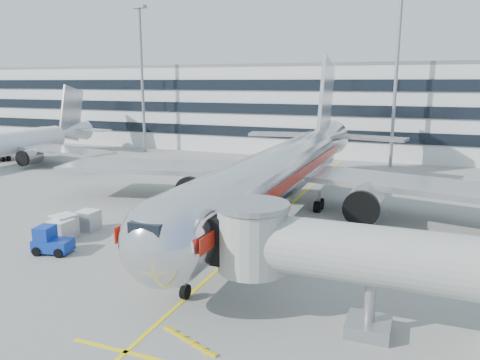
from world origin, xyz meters
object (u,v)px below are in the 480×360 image
at_px(cargo_container_left, 61,230).
at_px(ramp_worker, 137,247).
at_px(belt_loader, 158,240).
at_px(cargo_container_right, 64,226).
at_px(main_jet, 282,171).
at_px(cargo_container_front, 88,220).
at_px(baggage_tug, 51,242).

bearing_deg(cargo_container_left, ramp_worker, -7.46).
relative_size(belt_loader, cargo_container_right, 2.12).
relative_size(cargo_container_left, ramp_worker, 1.02).
bearing_deg(main_jet, cargo_container_front, -141.30).
height_order(cargo_container_front, ramp_worker, cargo_container_front).
bearing_deg(belt_loader, ramp_worker, -95.09).
distance_m(main_jet, cargo_container_right, 20.11).
bearing_deg(belt_loader, cargo_container_right, -176.05).
bearing_deg(cargo_container_right, ramp_worker, -12.67).
xyz_separation_m(main_jet, baggage_tug, (-12.89, -16.74, -3.34)).
relative_size(main_jet, cargo_container_left, 29.93).
relative_size(main_jet, cargo_container_right, 23.78).
distance_m(baggage_tug, ramp_worker, 6.78).
xyz_separation_m(cargo_container_front, ramp_worker, (7.68, -4.08, -0.03)).
distance_m(main_jet, ramp_worker, 16.84).
bearing_deg(cargo_container_front, belt_loader, -11.46).
bearing_deg(cargo_container_right, cargo_container_front, 72.72).
bearing_deg(cargo_container_right, baggage_tug, -62.45).
bearing_deg(cargo_container_left, cargo_container_front, 86.40).
distance_m(main_jet, baggage_tug, 21.39).
distance_m(main_jet, belt_loader, 14.60).
bearing_deg(cargo_container_front, baggage_tug, -79.10).
bearing_deg(belt_loader, cargo_container_front, 168.54).
xyz_separation_m(cargo_container_left, cargo_container_right, (-0.49, 0.85, 0.08)).
xyz_separation_m(main_jet, cargo_container_left, (-14.15, -14.23, -3.38)).
xyz_separation_m(belt_loader, cargo_container_left, (-8.10, -1.44, 0.25)).
relative_size(cargo_container_left, cargo_container_right, 0.79).
height_order(baggage_tug, cargo_container_right, baggage_tug).
bearing_deg(belt_loader, baggage_tug, -149.96).
bearing_deg(baggage_tug, cargo_container_front, 100.90).
distance_m(belt_loader, cargo_container_right, 8.61).
bearing_deg(cargo_container_front, cargo_container_right, -107.28).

